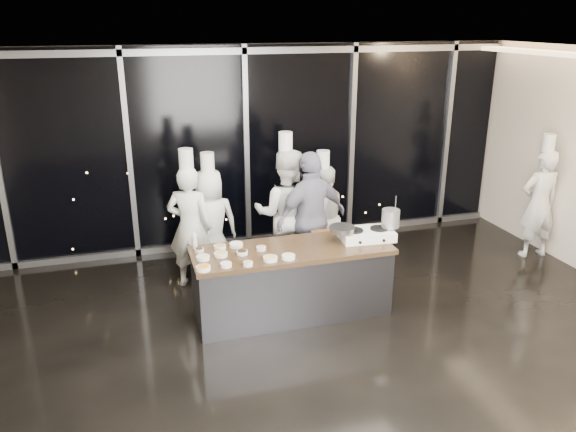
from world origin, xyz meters
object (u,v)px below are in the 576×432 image
at_px(demo_counter, 292,281).
at_px(guest, 311,219).
at_px(stock_pot, 391,218).
at_px(chef_right, 322,216).
at_px(chef_far_left, 190,226).
at_px(chef_left, 210,223).
at_px(frying_pan, 341,229).
at_px(stove, 366,234).
at_px(chef_side, 539,203).
at_px(chef_center, 286,213).

relative_size(demo_counter, guest, 1.30).
height_order(stock_pot, chef_right, chef_right).
bearing_deg(chef_far_left, chef_left, -120.74).
bearing_deg(chef_far_left, frying_pan, 171.34).
relative_size(chef_left, guest, 0.97).
bearing_deg(chef_far_left, stock_pot, 178.24).
height_order(stove, stock_pot, stock_pot).
height_order(chef_left, chef_side, chef_side).
distance_m(frying_pan, chef_far_left, 2.10).
height_order(demo_counter, chef_center, chef_center).
relative_size(chef_left, chef_side, 0.94).
bearing_deg(chef_right, stock_pot, 98.91).
relative_size(chef_left, chef_right, 1.03).
height_order(demo_counter, stock_pot, stock_pot).
bearing_deg(stock_pot, guest, 133.47).
bearing_deg(chef_far_left, guest, -167.83).
bearing_deg(chef_side, chef_right, -7.17).
distance_m(chef_far_left, chef_center, 1.35).
relative_size(stock_pot, chef_side, 0.12).
height_order(guest, chef_right, guest).
distance_m(frying_pan, chef_center, 1.19).
distance_m(stove, chef_center, 1.35).
bearing_deg(stove, chef_side, 16.85).
height_order(stove, guest, guest).
bearing_deg(chef_side, stock_pot, 16.34).
relative_size(stock_pot, chef_left, 0.12).
bearing_deg(frying_pan, chef_right, 86.08).
distance_m(stock_pot, chef_left, 2.54).
height_order(chef_far_left, chef_side, chef_far_left).
relative_size(demo_counter, frying_pan, 4.19).
height_order(frying_pan, guest, guest).
xyz_separation_m(demo_counter, chef_left, (-0.79, 1.39, 0.36)).
bearing_deg(stock_pot, frying_pan, 176.57).
height_order(chef_center, chef_side, chef_center).
bearing_deg(demo_counter, stock_pot, 0.22).
bearing_deg(frying_pan, chef_left, 141.86).
xyz_separation_m(frying_pan, chef_far_left, (-1.76, 1.13, -0.18)).
height_order(chef_far_left, guest, chef_far_left).
distance_m(chef_far_left, chef_side, 5.32).
distance_m(stock_pot, guest, 1.16).
distance_m(guest, chef_side, 3.67).
relative_size(guest, chef_side, 0.97).
xyz_separation_m(frying_pan, stock_pot, (0.66, -0.04, 0.09)).
distance_m(chef_left, chef_center, 1.08).
xyz_separation_m(stove, chef_left, (-1.79, 1.37, -0.15)).
relative_size(demo_counter, stove, 3.50).
xyz_separation_m(chef_left, chef_side, (4.99, -0.69, 0.06)).
height_order(chef_center, chef_right, chef_center).
bearing_deg(guest, chef_left, -39.49).
xyz_separation_m(demo_counter, chef_right, (0.85, 1.29, 0.34)).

